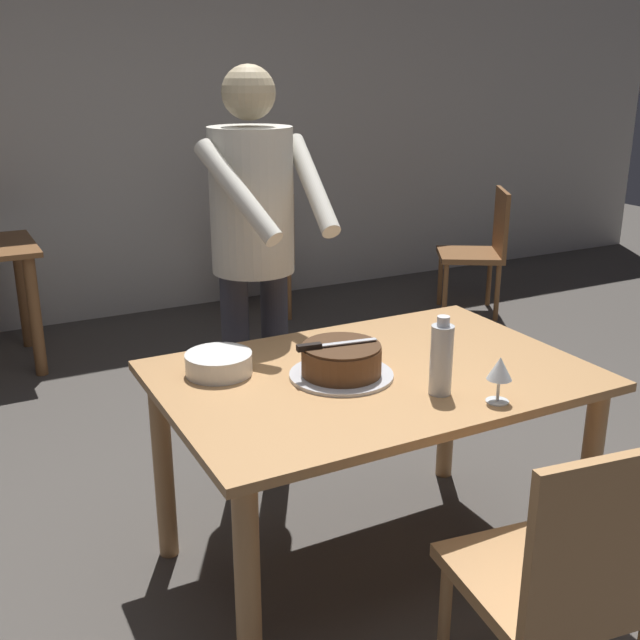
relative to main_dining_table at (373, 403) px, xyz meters
name	(u,v)px	position (x,y,z in m)	size (l,w,h in m)	color
ground_plane	(369,563)	(0.00, 0.00, -0.64)	(14.00, 14.00, 0.00)	#4C4742
back_wall	(117,123)	(0.00, 3.40, 0.71)	(10.00, 0.12, 2.70)	beige
main_dining_table	(373,403)	(0.00, 0.00, 0.00)	(1.39, 0.94, 0.75)	tan
cake_on_platter	(341,362)	(-0.12, 0.01, 0.17)	(0.34, 0.34, 0.11)	silver
cake_knife	(320,346)	(-0.19, 0.02, 0.23)	(0.27, 0.06, 0.02)	silver
plate_stack	(219,363)	(-0.46, 0.22, 0.15)	(0.22, 0.22, 0.07)	white
wine_glass_near	(500,370)	(0.21, -0.38, 0.22)	(0.08, 0.08, 0.14)	silver
water_bottle	(441,358)	(0.09, -0.24, 0.23)	(0.07, 0.07, 0.25)	silver
person_cutting_cake	(254,240)	(-0.13, 0.68, 0.44)	(0.46, 0.57, 1.72)	#2D2D38
chair_near_side	(565,577)	(0.05, -0.85, -0.14)	(0.49, 0.49, 0.90)	tan
background_chair_0	(481,247)	(2.24, 2.19, -0.14)	(0.60, 0.60, 0.90)	brown
background_chair_1	(261,250)	(0.81, 2.83, -0.14)	(0.56, 0.56, 0.90)	brown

